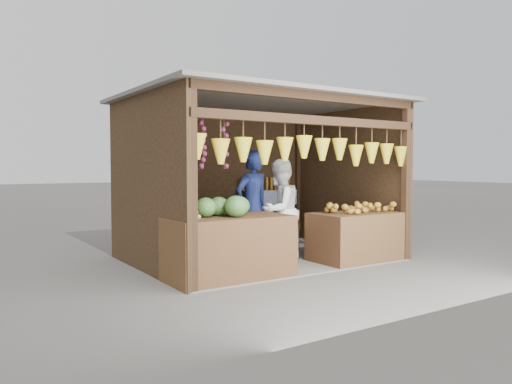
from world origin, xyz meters
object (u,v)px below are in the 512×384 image
(counter_left, at_px, (229,248))
(counter_right, at_px, (359,237))
(woman_standing, at_px, (279,210))
(vendor_seated, at_px, (167,211))
(man_standing, at_px, (252,207))

(counter_left, height_order, counter_right, counter_left)
(counter_left, xyz_separation_m, counter_right, (2.45, -0.00, -0.04))
(woman_standing, relative_size, vendor_seated, 1.43)
(woman_standing, height_order, vendor_seated, woman_standing)
(man_standing, xyz_separation_m, vendor_seated, (-1.20, 0.57, -0.04))
(counter_right, height_order, man_standing, man_standing)
(counter_left, distance_m, woman_standing, 1.52)
(man_standing, xyz_separation_m, woman_standing, (0.48, -0.07, -0.07))
(woman_standing, bearing_deg, counter_left, 5.97)
(man_standing, bearing_deg, woman_standing, 159.38)
(man_standing, relative_size, woman_standing, 1.08)
(counter_left, distance_m, vendor_seated, 1.41)
(counter_left, relative_size, vendor_seated, 1.46)
(man_standing, bearing_deg, vendor_seated, -37.23)
(woman_standing, xyz_separation_m, vendor_seated, (-1.68, 0.64, 0.03))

